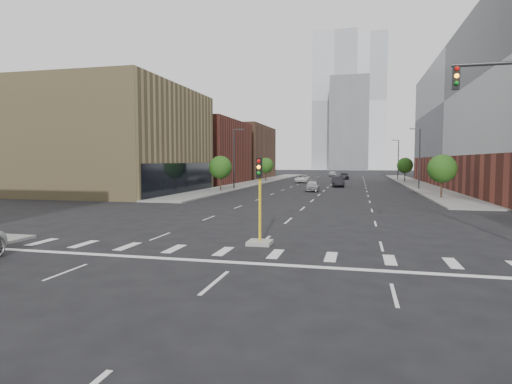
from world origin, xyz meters
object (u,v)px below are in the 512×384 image
at_px(car_deep_right, 344,176).
at_px(car_near_left, 312,186).
at_px(car_far_left, 302,179).
at_px(car_mid_right, 338,182).
at_px(car_distant, 333,174).
at_px(median_traffic_signal, 260,226).

bearing_deg(car_deep_right, car_near_left, -97.20).
height_order(car_far_left, car_deep_right, car_far_left).
xyz_separation_m(car_mid_right, car_far_left, (-7.61, 12.81, -0.08)).
height_order(car_mid_right, car_distant, car_mid_right).
xyz_separation_m(car_far_left, car_deep_right, (7.61, 17.91, -0.00)).
relative_size(median_traffic_signal, car_far_left, 0.80).
height_order(car_far_left, car_distant, car_distant).
distance_m(median_traffic_signal, car_near_left, 39.62).
xyz_separation_m(car_mid_right, car_distant, (-3.68, 47.45, -0.02)).
bearing_deg(median_traffic_signal, car_distant, 91.27).
distance_m(car_far_left, car_deep_right, 19.45).
height_order(car_mid_right, car_far_left, car_mid_right).
relative_size(median_traffic_signal, car_deep_right, 0.84).
distance_m(car_near_left, car_distant, 59.11).
relative_size(car_near_left, car_mid_right, 0.89).
bearing_deg(car_far_left, car_deep_right, 66.91).
bearing_deg(car_mid_right, median_traffic_signal, -98.51).
relative_size(car_near_left, car_far_left, 0.83).
distance_m(car_mid_right, car_far_left, 14.90).
xyz_separation_m(median_traffic_signal, car_far_left, (-6.11, 64.05, -0.21)).
distance_m(car_mid_right, car_distant, 47.60).
relative_size(car_mid_right, car_far_left, 0.94).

